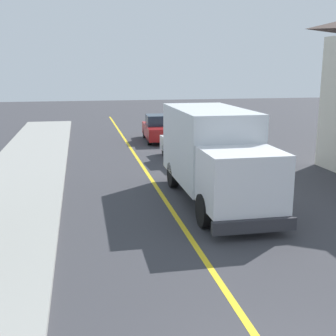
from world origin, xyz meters
TOP-DOWN VIEW (x-y plane):
  - centre_line_yellow at (0.00, 10.00)m, footprint 0.16×56.00m
  - box_truck at (1.69, 9.85)m, footprint 2.45×7.20m
  - parked_car_near at (2.39, 16.64)m, footprint 2.00×4.48m
  - parked_car_mid at (2.13, 22.97)m, footprint 2.01×4.48m

SIDE VIEW (x-z plane):
  - centre_line_yellow at x=0.00m, z-range 0.00..0.01m
  - parked_car_near at x=2.39m, z-range -0.04..1.63m
  - parked_car_mid at x=2.13m, z-range -0.04..1.63m
  - box_truck at x=1.69m, z-range 0.17..3.37m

